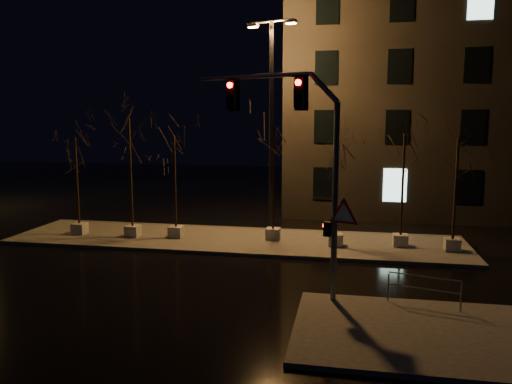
# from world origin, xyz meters

# --- Properties ---
(ground) EXTENTS (90.00, 90.00, 0.00)m
(ground) POSITION_xyz_m (0.00, 0.00, 0.00)
(ground) COLOR black
(ground) RESTS_ON ground
(median) EXTENTS (22.00, 5.00, 0.15)m
(median) POSITION_xyz_m (0.00, 6.00, 0.07)
(median) COLOR #46423E
(median) RESTS_ON ground
(sidewalk_corner) EXTENTS (7.00, 5.00, 0.15)m
(sidewalk_corner) POSITION_xyz_m (7.50, -3.50, 0.07)
(sidewalk_corner) COLOR #46423E
(sidewalk_corner) RESTS_ON ground
(building) EXTENTS (25.00, 12.00, 15.00)m
(building) POSITION_xyz_m (14.00, 18.00, 7.50)
(building) COLOR black
(building) RESTS_ON ground
(tree_0) EXTENTS (1.80, 1.80, 5.01)m
(tree_0) POSITION_xyz_m (-7.98, 5.52, 3.95)
(tree_0) COLOR #A3A398
(tree_0) RESTS_ON median
(tree_1) EXTENTS (1.80, 1.80, 5.99)m
(tree_1) POSITION_xyz_m (-5.06, 5.48, 4.69)
(tree_1) COLOR #A3A398
(tree_1) RESTS_ON median
(tree_2) EXTENTS (1.80, 1.80, 5.13)m
(tree_2) POSITION_xyz_m (-2.90, 5.73, 4.05)
(tree_2) COLOR #A3A398
(tree_2) RESTS_ON median
(tree_3) EXTENTS (1.80, 1.80, 5.59)m
(tree_3) POSITION_xyz_m (1.87, 6.19, 4.39)
(tree_3) COLOR #A3A398
(tree_3) RESTS_ON median
(tree_4) EXTENTS (1.80, 1.80, 4.86)m
(tree_4) POSITION_xyz_m (4.90, 5.49, 3.84)
(tree_4) COLOR #A3A398
(tree_4) RESTS_ON median
(tree_5) EXTENTS (1.80, 1.80, 5.30)m
(tree_5) POSITION_xyz_m (7.81, 5.97, 4.18)
(tree_5) COLOR #A3A398
(tree_5) RESTS_ON median
(tree_6) EXTENTS (1.80, 1.80, 5.15)m
(tree_6) POSITION_xyz_m (10.00, 5.57, 4.06)
(tree_6) COLOR #A3A398
(tree_6) RESTS_ON median
(traffic_signal_mast) EXTENTS (5.67, 1.98, 7.26)m
(traffic_signal_mast) POSITION_xyz_m (3.90, -1.14, 4.92)
(traffic_signal_mast) COLOR slate
(traffic_signal_mast) RESTS_ON sidewalk_corner
(streetlight_main) EXTENTS (2.59, 1.12, 10.59)m
(streetlight_main) POSITION_xyz_m (1.48, 7.91, 6.26)
(streetlight_main) COLOR black
(streetlight_main) RESTS_ON median
(guard_rail_a) EXTENTS (2.15, 0.61, 0.96)m
(guard_rail_a) POSITION_xyz_m (7.82, -1.50, 0.77)
(guard_rail_a) COLOR slate
(guard_rail_a) RESTS_ON sidewalk_corner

